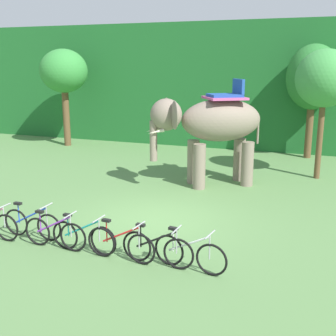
{
  "coord_description": "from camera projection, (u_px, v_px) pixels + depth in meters",
  "views": [
    {
      "loc": [
        4.31,
        -10.52,
        4.33
      ],
      "look_at": [
        0.1,
        1.0,
        1.3
      ],
      "focal_mm": 45.66,
      "sensor_mm": 36.0,
      "label": 1
    }
  ],
  "objects": [
    {
      "name": "ground_plane",
      "position": [
        153.0,
        220.0,
        12.07
      ],
      "size": [
        80.0,
        80.0,
        0.0
      ],
      "primitive_type": "plane",
      "color": "#567F47"
    },
    {
      "name": "bike_teal",
      "position": [
        83.0,
        237.0,
        9.92
      ],
      "size": [
        1.71,
        0.52,
        0.92
      ],
      "color": "black",
      "rests_on": "ground"
    },
    {
      "name": "bike_red",
      "position": [
        122.0,
        244.0,
        9.57
      ],
      "size": [
        1.7,
        0.52,
        0.92
      ],
      "color": "black",
      "rests_on": "ground"
    },
    {
      "name": "foliage_hedge",
      "position": [
        245.0,
        84.0,
        23.89
      ],
      "size": [
        36.0,
        6.0,
        6.33
      ],
      "primitive_type": "cube",
      "color": "#1E6028",
      "rests_on": "ground"
    },
    {
      "name": "bike_blue",
      "position": [
        32.0,
        224.0,
        10.76
      ],
      "size": [
        1.71,
        0.52,
        0.92
      ],
      "color": "black",
      "rests_on": "ground"
    },
    {
      "name": "elephant",
      "position": [
        212.0,
        125.0,
        15.08
      ],
      "size": [
        4.01,
        3.29,
        3.78
      ],
      "color": "gray",
      "rests_on": "ground"
    },
    {
      "name": "bike_black",
      "position": [
        157.0,
        249.0,
        9.31
      ],
      "size": [
        1.71,
        0.52,
        0.92
      ],
      "color": "black",
      "rests_on": "ground"
    },
    {
      "name": "tree_far_right",
      "position": [
        325.0,
        79.0,
        15.58
      ],
      "size": [
        2.13,
        2.13,
        4.84
      ],
      "color": "brown",
      "rests_on": "ground"
    },
    {
      "name": "bike_white",
      "position": [
        190.0,
        253.0,
        9.08
      ],
      "size": [
        1.7,
        0.52,
        0.92
      ],
      "color": "black",
      "rests_on": "ground"
    },
    {
      "name": "bike_purple",
      "position": [
        55.0,
        233.0,
        10.16
      ],
      "size": [
        1.71,
        0.52,
        0.92
      ],
      "color": "black",
      "rests_on": "ground"
    },
    {
      "name": "tree_center_left",
      "position": [
        313.0,
        78.0,
        19.15
      ],
      "size": [
        2.4,
        2.4,
        5.16
      ],
      "color": "brown",
      "rests_on": "ground"
    },
    {
      "name": "tree_far_left",
      "position": [
        64.0,
        72.0,
        22.09
      ],
      "size": [
        2.46,
        2.46,
        5.03
      ],
      "color": "brown",
      "rests_on": "ground"
    }
  ]
}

